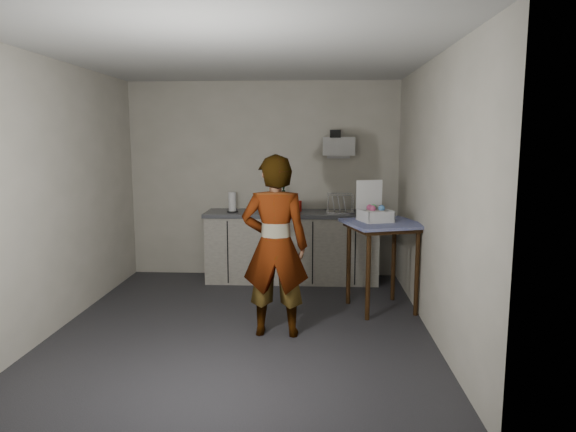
# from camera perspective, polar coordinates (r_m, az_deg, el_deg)

# --- Properties ---
(ground) EXTENTS (4.00, 4.00, 0.00)m
(ground) POSITION_cam_1_polar(r_m,az_deg,el_deg) (5.25, -4.85, -12.03)
(ground) COLOR #242428
(ground) RESTS_ON ground
(wall_back) EXTENTS (3.60, 0.02, 2.60)m
(wall_back) POSITION_cam_1_polar(r_m,az_deg,el_deg) (6.91, -2.75, 4.03)
(wall_back) COLOR beige
(wall_back) RESTS_ON ground
(wall_right) EXTENTS (0.02, 4.00, 2.60)m
(wall_right) POSITION_cam_1_polar(r_m,az_deg,el_deg) (5.02, 15.65, 2.03)
(wall_right) COLOR beige
(wall_right) RESTS_ON ground
(wall_left) EXTENTS (0.02, 4.00, 2.60)m
(wall_left) POSITION_cam_1_polar(r_m,az_deg,el_deg) (5.49, -23.90, 2.15)
(wall_left) COLOR beige
(wall_left) RESTS_ON ground
(ceiling) EXTENTS (3.60, 4.00, 0.01)m
(ceiling) POSITION_cam_1_polar(r_m,az_deg,el_deg) (4.97, -5.24, 17.22)
(ceiling) COLOR silver
(ceiling) RESTS_ON wall_back
(kitchen_counter) EXTENTS (2.24, 0.62, 0.91)m
(kitchen_counter) POSITION_cam_1_polar(r_m,az_deg,el_deg) (6.72, 0.46, -3.61)
(kitchen_counter) COLOR black
(kitchen_counter) RESTS_ON ground
(wall_shelf) EXTENTS (0.42, 0.18, 0.37)m
(wall_shelf) POSITION_cam_1_polar(r_m,az_deg,el_deg) (6.80, 5.65, 7.70)
(wall_shelf) COLOR white
(wall_shelf) RESTS_ON ground
(side_table) EXTENTS (0.94, 0.94, 0.97)m
(side_table) POSITION_cam_1_polar(r_m,az_deg,el_deg) (5.59, 10.46, -1.91)
(side_table) COLOR #381C0C
(side_table) RESTS_ON ground
(standing_man) EXTENTS (0.62, 0.41, 1.71)m
(standing_man) POSITION_cam_1_polar(r_m,az_deg,el_deg) (4.78, -1.45, -3.39)
(standing_man) COLOR #B2A593
(standing_man) RESTS_ON ground
(soap_bottle) EXTENTS (0.16, 0.16, 0.33)m
(soap_bottle) POSITION_cam_1_polar(r_m,az_deg,el_deg) (6.63, -0.49, 1.90)
(soap_bottle) COLOR black
(soap_bottle) RESTS_ON kitchen_counter
(soda_can) EXTENTS (0.07, 0.07, 0.14)m
(soda_can) POSITION_cam_1_polar(r_m,az_deg,el_deg) (6.67, 1.21, 1.12)
(soda_can) COLOR red
(soda_can) RESTS_ON kitchen_counter
(dark_bottle) EXTENTS (0.08, 0.08, 0.26)m
(dark_bottle) POSITION_cam_1_polar(r_m,az_deg,el_deg) (6.72, -1.48, 1.68)
(dark_bottle) COLOR black
(dark_bottle) RESTS_ON kitchen_counter
(paper_towel) EXTENTS (0.14, 0.14, 0.26)m
(paper_towel) POSITION_cam_1_polar(r_m,az_deg,el_deg) (6.65, -6.21, 1.49)
(paper_towel) COLOR black
(paper_towel) RESTS_ON kitchen_counter
(dish_rack) EXTENTS (0.35, 0.26, 0.25)m
(dish_rack) POSITION_cam_1_polar(r_m,az_deg,el_deg) (6.61, 5.75, 0.88)
(dish_rack) COLOR silver
(dish_rack) RESTS_ON kitchen_counter
(bakery_box) EXTENTS (0.40, 0.40, 0.43)m
(bakery_box) POSITION_cam_1_polar(r_m,az_deg,el_deg) (5.59, 9.58, 0.41)
(bakery_box) COLOR white
(bakery_box) RESTS_ON side_table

